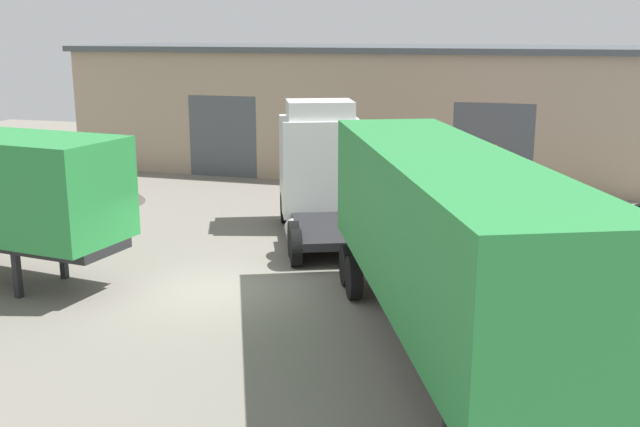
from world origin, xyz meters
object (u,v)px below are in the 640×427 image
at_px(flatbed_truck_red, 503,196).
at_px(gravel_pile, 87,179).
at_px(container_trailer_green, 443,233).
at_px(tractor_unit_white, 320,170).

height_order(flatbed_truck_red, gravel_pile, flatbed_truck_red).
bearing_deg(container_trailer_green, tractor_unit_white, -173.67).
bearing_deg(flatbed_truck_red, tractor_unit_white, 9.83).
xyz_separation_m(tractor_unit_white, flatbed_truck_red, (5.76, 0.90, -0.68)).
xyz_separation_m(flatbed_truck_red, gravel_pile, (-15.30, 0.28, -0.38)).
relative_size(container_trailer_green, flatbed_truck_red, 1.37).
bearing_deg(gravel_pile, flatbed_truck_red, -1.06).
bearing_deg(gravel_pile, tractor_unit_white, -7.06).
bearing_deg(tractor_unit_white, flatbed_truck_red, -103.77).
height_order(tractor_unit_white, container_trailer_green, tractor_unit_white).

